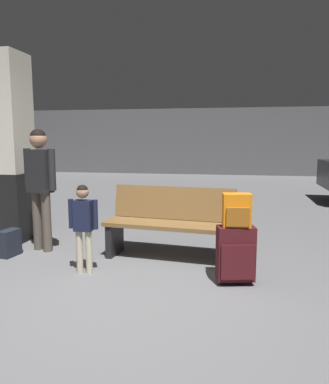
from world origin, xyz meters
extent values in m
cube|color=slate|center=(0.00, 4.00, -0.05)|extent=(18.00, 18.00, 0.10)
cube|color=#565658|center=(0.00, 12.86, 1.40)|extent=(18.00, 0.12, 2.80)
cube|color=black|center=(-2.25, 1.82, 0.50)|extent=(0.57, 0.57, 1.00)
cube|color=beige|center=(-2.25, 1.82, 1.85)|extent=(0.56, 0.56, 1.70)
cube|color=brown|center=(0.20, 1.31, 0.44)|extent=(1.64, 0.62, 0.05)
cube|color=brown|center=(0.23, 1.55, 0.68)|extent=(1.60, 0.29, 0.42)
cube|color=black|center=(-0.51, 1.39, 0.21)|extent=(0.12, 0.41, 0.41)
cube|color=black|center=(0.92, 1.22, 0.21)|extent=(0.12, 0.41, 0.41)
cube|color=#471419|center=(1.02, 0.67, 0.32)|extent=(0.41, 0.28, 0.56)
cube|color=#471419|center=(1.04, 0.56, 0.26)|extent=(0.34, 0.10, 0.36)
cube|color=#A5A5AA|center=(1.00, 0.74, 0.59)|extent=(0.14, 0.05, 0.02)
cylinder|color=black|center=(0.85, 0.72, 0.02)|extent=(0.03, 0.05, 0.04)
cylinder|color=black|center=(1.16, 0.78, 0.02)|extent=(0.03, 0.05, 0.04)
cube|color=orange|center=(1.02, 0.67, 0.77)|extent=(0.30, 0.20, 0.34)
cube|color=#9E5918|center=(1.03, 0.57, 0.72)|extent=(0.23, 0.06, 0.19)
cylinder|color=black|center=(1.02, 0.67, 0.93)|extent=(0.06, 0.03, 0.02)
cylinder|color=beige|center=(-0.58, 0.68, 0.24)|extent=(0.07, 0.07, 0.48)
cylinder|color=beige|center=(-0.69, 0.67, 0.24)|extent=(0.07, 0.07, 0.48)
cube|color=#191E38|center=(-0.63, 0.67, 0.65)|extent=(0.20, 0.12, 0.34)
cylinder|color=#191E38|center=(-0.49, 0.68, 0.67)|extent=(0.06, 0.06, 0.33)
cylinder|color=#191E38|center=(-0.77, 0.67, 0.67)|extent=(0.06, 0.06, 0.33)
sphere|color=#A87A5B|center=(-0.63, 0.67, 0.91)|extent=(0.14, 0.14, 0.14)
sphere|color=black|center=(-0.63, 0.67, 0.93)|extent=(0.13, 0.13, 0.13)
cylinder|color=white|center=(-0.71, 0.78, 0.67)|extent=(0.06, 0.06, 0.10)
cylinder|color=red|center=(-0.71, 0.78, 0.75)|extent=(0.01, 0.01, 0.06)
cylinder|color=brown|center=(-1.44, 1.36, 0.40)|extent=(0.12, 0.12, 0.79)
cylinder|color=brown|center=(-1.61, 1.42, 0.40)|extent=(0.12, 0.12, 0.79)
cube|color=#232326|center=(-1.52, 1.39, 1.07)|extent=(0.37, 0.29, 0.56)
cylinder|color=#232326|center=(-1.31, 1.31, 1.10)|extent=(0.09, 0.09, 0.53)
cylinder|color=#232326|center=(-1.74, 1.47, 1.10)|extent=(0.09, 0.09, 0.53)
sphere|color=#A87A5B|center=(-1.52, 1.39, 1.48)|extent=(0.22, 0.22, 0.22)
sphere|color=black|center=(-1.52, 1.39, 1.52)|extent=(0.21, 0.21, 0.21)
cube|color=#1E232D|center=(-1.82, 1.08, 0.17)|extent=(0.20, 0.30, 0.34)
cube|color=#333842|center=(-1.91, 1.09, 0.12)|extent=(0.06, 0.23, 0.19)
cylinder|color=black|center=(-1.82, 1.08, 0.33)|extent=(0.03, 0.06, 0.02)
camera|label=1|loc=(0.96, -3.08, 1.48)|focal=34.62mm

